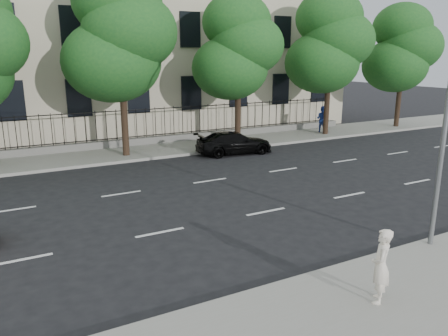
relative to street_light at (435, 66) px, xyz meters
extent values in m
plane|color=black|center=(-2.50, 1.77, -5.15)|extent=(120.00, 120.00, 0.00)
cube|color=gray|center=(-2.50, -2.23, -5.07)|extent=(60.00, 4.00, 0.15)
cube|color=gray|center=(-2.50, 15.77, -5.07)|extent=(60.00, 4.00, 0.15)
cube|color=beige|center=(-2.50, 24.77, 3.85)|extent=(34.00, 12.00, 18.00)
cube|color=slate|center=(-2.50, 17.47, -4.80)|extent=(30.00, 0.50, 0.40)
cube|color=black|center=(-2.50, 17.47, -4.50)|extent=(28.80, 0.05, 0.05)
cube|color=black|center=(-2.50, 17.47, -2.90)|extent=(28.80, 0.05, 0.05)
cylinder|color=slate|center=(0.00, -0.53, -1.00)|extent=(0.14, 0.14, 8.00)
cylinder|color=#382619|center=(-4.50, 14.97, -3.34)|extent=(0.36, 0.36, 3.32)
ellipsoid|color=#1B511F|center=(-4.90, 15.27, -0.05)|extent=(5.13, 5.13, 4.21)
ellipsoid|color=#1B511F|center=(-4.00, 14.77, 1.43)|extent=(4.86, 4.86, 4.00)
ellipsoid|color=#1B511F|center=(-4.40, 15.37, 2.92)|extent=(4.59, 4.59, 3.78)
cylinder|color=#382619|center=(2.50, 14.97, -3.46)|extent=(0.36, 0.36, 3.08)
ellipsoid|color=#1B511F|center=(2.10, 15.27, -0.48)|extent=(4.56, 4.56, 3.74)
ellipsoid|color=#1B511F|center=(3.00, 14.77, 0.84)|extent=(4.32, 4.32, 3.55)
ellipsoid|color=#1B511F|center=(2.60, 15.37, 2.16)|extent=(4.08, 4.08, 3.36)
cylinder|color=#382619|center=(9.50, 14.97, -3.39)|extent=(0.36, 0.36, 3.22)
ellipsoid|color=#1B511F|center=(9.10, 15.27, -0.22)|extent=(4.94, 4.94, 4.06)
ellipsoid|color=#1B511F|center=(10.00, 14.77, 1.21)|extent=(4.68, 4.68, 3.85)
ellipsoid|color=#1B511F|center=(9.60, 15.37, 2.64)|extent=(4.42, 4.42, 3.64)
cylinder|color=#382619|center=(16.50, 14.97, -3.49)|extent=(0.36, 0.36, 3.01)
ellipsoid|color=#1B511F|center=(16.10, 15.27, -0.49)|extent=(4.75, 4.75, 3.90)
ellipsoid|color=#1B511F|center=(17.00, 14.77, 0.89)|extent=(4.50, 4.50, 3.70)
ellipsoid|color=#1B511F|center=(16.60, 15.37, 2.26)|extent=(4.25, 4.25, 3.50)
imported|color=black|center=(1.15, 13.02, -4.51)|extent=(4.55, 2.26, 1.27)
imported|color=white|center=(-3.69, -2.00, -4.15)|extent=(0.73, 0.72, 1.70)
imported|color=navy|center=(9.72, 15.59, -4.08)|extent=(0.98, 1.09, 1.84)
camera|label=1|loc=(-10.78, -7.99, 0.30)|focal=35.00mm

